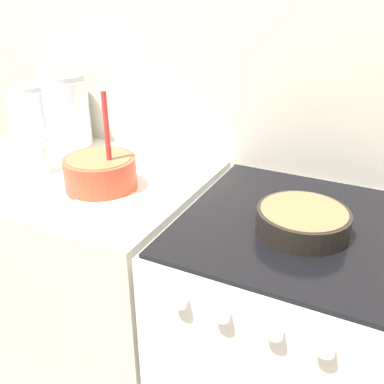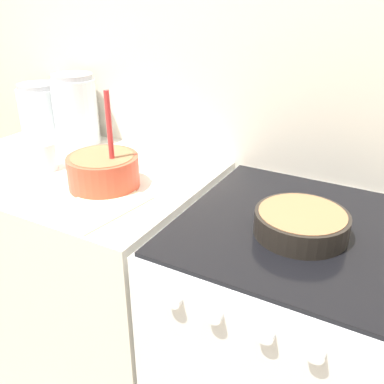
{
  "view_description": "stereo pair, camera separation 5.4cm",
  "coord_description": "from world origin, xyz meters",
  "px_view_note": "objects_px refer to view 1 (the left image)",
  "views": [
    {
      "loc": [
        0.52,
        -0.7,
        1.49
      ],
      "look_at": [
        0.04,
        0.28,
        0.96
      ],
      "focal_mm": 40.0,
      "sensor_mm": 36.0,
      "label": 1
    },
    {
      "loc": [
        0.57,
        -0.67,
        1.49
      ],
      "look_at": [
        0.04,
        0.28,
        0.96
      ],
      "focal_mm": 40.0,
      "sensor_mm": 36.0,
      "label": 2
    }
  ],
  "objects_px": {
    "stove": "(277,345)",
    "storage_jar_left": "(31,116)",
    "baking_pan": "(303,220)",
    "mixing_bowl": "(100,171)",
    "tin_can": "(40,159)",
    "storage_jar_middle": "(68,116)"
  },
  "relations": [
    {
      "from": "mixing_bowl",
      "to": "storage_jar_middle",
      "type": "xyz_separation_m",
      "value": [
        -0.37,
        0.28,
        0.06
      ]
    },
    {
      "from": "stove",
      "to": "baking_pan",
      "type": "relative_size",
      "value": 3.8
    },
    {
      "from": "tin_can",
      "to": "baking_pan",
      "type": "bearing_deg",
      "value": 0.3
    },
    {
      "from": "baking_pan",
      "to": "storage_jar_left",
      "type": "relative_size",
      "value": 1.1
    },
    {
      "from": "storage_jar_left",
      "to": "tin_can",
      "type": "bearing_deg",
      "value": -41.62
    },
    {
      "from": "stove",
      "to": "mixing_bowl",
      "type": "relative_size",
      "value": 2.93
    },
    {
      "from": "baking_pan",
      "to": "storage_jar_middle",
      "type": "relative_size",
      "value": 0.87
    },
    {
      "from": "storage_jar_left",
      "to": "storage_jar_middle",
      "type": "bearing_deg",
      "value": 0.0
    },
    {
      "from": "baking_pan",
      "to": "tin_can",
      "type": "height_order",
      "value": "tin_can"
    },
    {
      "from": "baking_pan",
      "to": "storage_jar_left",
      "type": "bearing_deg",
      "value": 167.43
    },
    {
      "from": "storage_jar_left",
      "to": "tin_can",
      "type": "relative_size",
      "value": 2.25
    },
    {
      "from": "stove",
      "to": "tin_can",
      "type": "bearing_deg",
      "value": -176.93
    },
    {
      "from": "baking_pan",
      "to": "storage_jar_left",
      "type": "distance_m",
      "value": 1.23
    },
    {
      "from": "baking_pan",
      "to": "storage_jar_middle",
      "type": "distance_m",
      "value": 1.04
    },
    {
      "from": "mixing_bowl",
      "to": "storage_jar_middle",
      "type": "relative_size",
      "value": 1.13
    },
    {
      "from": "stove",
      "to": "baking_pan",
      "type": "xyz_separation_m",
      "value": [
        0.04,
        -0.04,
        0.49
      ]
    },
    {
      "from": "mixing_bowl",
      "to": "baking_pan",
      "type": "height_order",
      "value": "mixing_bowl"
    },
    {
      "from": "baking_pan",
      "to": "storage_jar_middle",
      "type": "bearing_deg",
      "value": 164.99
    },
    {
      "from": "mixing_bowl",
      "to": "storage_jar_left",
      "type": "xyz_separation_m",
      "value": [
        -0.57,
        0.28,
        0.03
      ]
    },
    {
      "from": "stove",
      "to": "storage_jar_left",
      "type": "distance_m",
      "value": 1.31
    },
    {
      "from": "mixing_bowl",
      "to": "tin_can",
      "type": "xyz_separation_m",
      "value": [
        -0.26,
        0.01,
        -0.01
      ]
    },
    {
      "from": "mixing_bowl",
      "to": "baking_pan",
      "type": "xyz_separation_m",
      "value": [
        0.63,
        0.02,
        -0.03
      ]
    }
  ]
}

